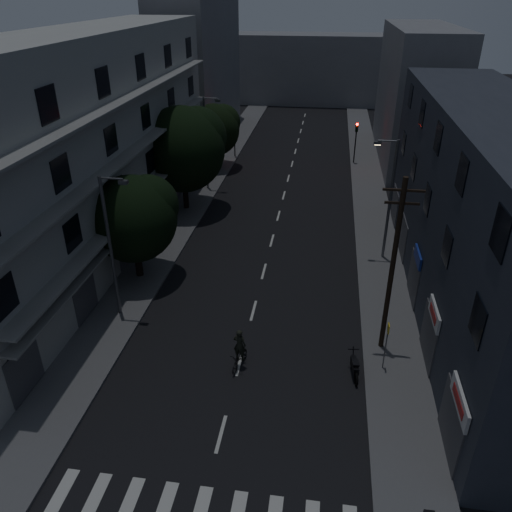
% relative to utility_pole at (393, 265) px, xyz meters
% --- Properties ---
extents(ground, '(160.00, 160.00, 0.00)m').
position_rel_utility_pole_xyz_m(ground, '(-6.92, 16.35, -4.87)').
color(ground, black).
rests_on(ground, ground).
extents(sidewalk_left, '(3.00, 90.00, 0.15)m').
position_rel_utility_pole_xyz_m(sidewalk_left, '(-14.42, 16.35, -4.79)').
color(sidewalk_left, '#565659').
rests_on(sidewalk_left, ground).
extents(sidewalk_right, '(3.00, 90.00, 0.15)m').
position_rel_utility_pole_xyz_m(sidewalk_right, '(0.58, 16.35, -4.79)').
color(sidewalk_right, '#565659').
rests_on(sidewalk_right, ground).
extents(lane_markings, '(0.15, 60.50, 0.01)m').
position_rel_utility_pole_xyz_m(lane_markings, '(-6.92, 22.60, -4.86)').
color(lane_markings, beige).
rests_on(lane_markings, ground).
extents(building_left, '(7.00, 36.00, 14.00)m').
position_rel_utility_pole_xyz_m(building_left, '(-18.90, 9.35, 2.13)').
color(building_left, '#A4A5A0').
rests_on(building_left, ground).
extents(building_right, '(6.19, 28.00, 11.00)m').
position_rel_utility_pole_xyz_m(building_right, '(5.07, 5.35, 0.63)').
color(building_right, '#2A2E38').
rests_on(building_right, ground).
extents(building_far_left, '(6.00, 20.00, 16.00)m').
position_rel_utility_pole_xyz_m(building_far_left, '(-18.92, 39.35, 3.13)').
color(building_far_left, slate).
rests_on(building_far_left, ground).
extents(building_far_right, '(6.00, 20.00, 13.00)m').
position_rel_utility_pole_xyz_m(building_far_right, '(5.08, 33.35, 1.63)').
color(building_far_right, slate).
rests_on(building_far_right, ground).
extents(building_far_end, '(24.00, 8.00, 10.00)m').
position_rel_utility_pole_xyz_m(building_far_end, '(-6.92, 61.35, 0.13)').
color(building_far_end, slate).
rests_on(building_far_end, ground).
extents(tree_near, '(5.28, 5.28, 6.51)m').
position_rel_utility_pole_xyz_m(tree_near, '(-14.55, 5.07, -0.64)').
color(tree_near, black).
rests_on(tree_near, sidewalk_left).
extents(tree_mid, '(6.68, 6.68, 8.22)m').
position_rel_utility_pole_xyz_m(tree_mid, '(-14.53, 16.19, 0.42)').
color(tree_mid, black).
rests_on(tree_mid, sidewalk_left).
extents(tree_far, '(5.03, 5.03, 6.22)m').
position_rel_utility_pole_xyz_m(tree_far, '(-14.49, 26.98, -0.82)').
color(tree_far, black).
rests_on(tree_far, sidewalk_left).
extents(traffic_signal_far_right, '(0.28, 0.37, 4.10)m').
position_rel_utility_pole_xyz_m(traffic_signal_far_right, '(-0.60, 30.25, -1.77)').
color(traffic_signal_far_right, black).
rests_on(traffic_signal_far_right, sidewalk_right).
extents(traffic_signal_far_left, '(0.28, 0.37, 4.10)m').
position_rel_utility_pole_xyz_m(traffic_signal_far_left, '(-13.22, 30.67, -1.77)').
color(traffic_signal_far_left, black).
rests_on(traffic_signal_far_left, sidewalk_left).
extents(street_lamp_left_near, '(1.51, 0.25, 8.00)m').
position_rel_utility_pole_xyz_m(street_lamp_left_near, '(-14.16, 0.92, -0.27)').
color(street_lamp_left_near, '#58595F').
rests_on(street_lamp_left_near, sidewalk_left).
extents(street_lamp_right, '(1.51, 0.25, 8.00)m').
position_rel_utility_pole_xyz_m(street_lamp_right, '(0.70, 9.75, -0.27)').
color(street_lamp_right, '#595B61').
rests_on(street_lamp_right, sidewalk_right).
extents(street_lamp_left_far, '(1.51, 0.25, 8.00)m').
position_rel_utility_pole_xyz_m(street_lamp_left_far, '(-13.80, 20.92, -0.27)').
color(street_lamp_left_far, '#56585D').
rests_on(street_lamp_left_far, sidewalk_left).
extents(utility_pole, '(1.80, 0.24, 9.00)m').
position_rel_utility_pole_xyz_m(utility_pole, '(0.00, 0.00, 0.00)').
color(utility_pole, black).
rests_on(utility_pole, sidewalk_right).
extents(bus_stop_sign, '(0.06, 0.35, 2.52)m').
position_rel_utility_pole_xyz_m(bus_stop_sign, '(-0.04, -1.68, -2.98)').
color(bus_stop_sign, '#595B60').
rests_on(bus_stop_sign, sidewalk_right).
extents(motorcycle, '(0.54, 1.87, 1.20)m').
position_rel_utility_pole_xyz_m(motorcycle, '(-1.41, -2.26, -4.39)').
color(motorcycle, black).
rests_on(motorcycle, ground).
extents(cyclist, '(0.96, 1.80, 2.17)m').
position_rel_utility_pole_xyz_m(cyclist, '(-6.86, -2.42, -4.14)').
color(cyclist, black).
rests_on(cyclist, ground).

